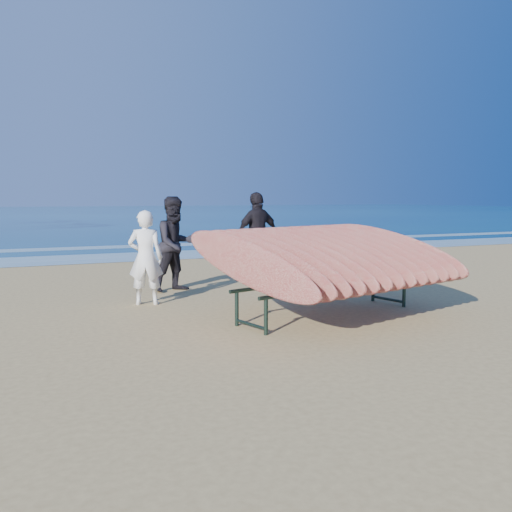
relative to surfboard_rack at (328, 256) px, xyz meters
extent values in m
plane|color=tan|center=(-1.10, -0.60, -0.92)|extent=(120.00, 120.00, 0.00)
plane|color=navy|center=(-1.10, 54.40, -0.91)|extent=(160.00, 160.00, 0.00)
plane|color=white|center=(-1.10, 9.40, -0.91)|extent=(160.00, 160.00, 0.00)
plane|color=white|center=(-1.10, 12.90, -0.91)|extent=(160.00, 160.00, 0.00)
cylinder|color=#1B2C24|center=(-1.35, -0.69, -0.67)|extent=(0.06, 0.06, 0.50)
cylinder|color=#1B2C24|center=(1.51, 0.07, -0.67)|extent=(0.06, 0.06, 0.50)
cylinder|color=#1B2C24|center=(-1.51, -0.07, -0.67)|extent=(0.06, 0.06, 0.50)
cylinder|color=#1B2C24|center=(1.35, 0.69, -0.67)|extent=(0.06, 0.06, 0.50)
cylinder|color=#1B2C24|center=(0.08, -0.31, -0.42)|extent=(3.11, 0.88, 0.06)
cylinder|color=#1B2C24|center=(-0.08, 0.31, -0.42)|extent=(3.11, 0.88, 0.06)
cylinder|color=#1B2C24|center=(-1.43, -0.38, -0.84)|extent=(0.21, 0.64, 0.04)
cylinder|color=#1B2C24|center=(1.43, 0.38, -0.84)|extent=(0.21, 0.64, 0.04)
ellipsoid|color=maroon|center=(-1.50, -0.40, 0.01)|extent=(0.83, 2.89, 1.13)
ellipsoid|color=maroon|center=(-1.25, -0.33, 0.01)|extent=(0.83, 2.89, 1.13)
ellipsoid|color=maroon|center=(-1.00, -0.27, 0.01)|extent=(0.83, 2.89, 1.13)
ellipsoid|color=maroon|center=(-0.75, -0.20, 0.01)|extent=(0.83, 2.89, 1.13)
ellipsoid|color=maroon|center=(-0.50, -0.13, 0.01)|extent=(0.83, 2.89, 1.13)
ellipsoid|color=maroon|center=(-0.25, -0.07, 0.01)|extent=(0.83, 2.89, 1.13)
ellipsoid|color=maroon|center=(0.00, 0.00, 0.01)|extent=(0.83, 2.89, 1.13)
ellipsoid|color=maroon|center=(0.25, 0.07, 0.01)|extent=(0.83, 2.89, 1.13)
ellipsoid|color=maroon|center=(0.50, 0.13, 0.01)|extent=(0.83, 2.89, 1.13)
ellipsoid|color=maroon|center=(0.75, 0.20, 0.01)|extent=(0.83, 2.89, 1.13)
ellipsoid|color=maroon|center=(1.00, 0.27, 0.01)|extent=(0.83, 2.89, 1.13)
ellipsoid|color=maroon|center=(1.25, 0.33, 0.01)|extent=(0.83, 2.89, 1.13)
ellipsoid|color=maroon|center=(1.50, 0.40, 0.01)|extent=(0.83, 2.89, 1.13)
imported|color=white|center=(-2.36, 1.98, -0.12)|extent=(0.68, 0.56, 1.60)
imported|color=black|center=(-1.54, 3.07, -0.01)|extent=(1.05, 0.92, 1.82)
imported|color=black|center=(0.55, 3.91, 0.04)|extent=(1.20, 0.69, 1.92)
camera|label=1|loc=(-4.25, -7.06, 0.90)|focal=38.00mm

